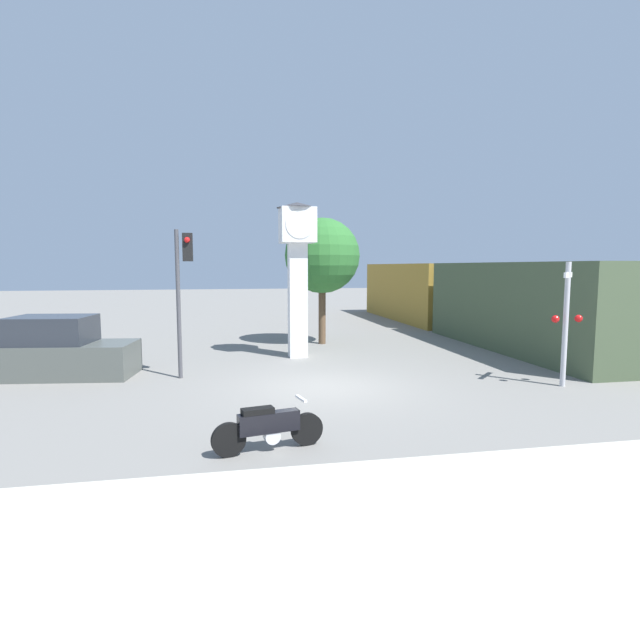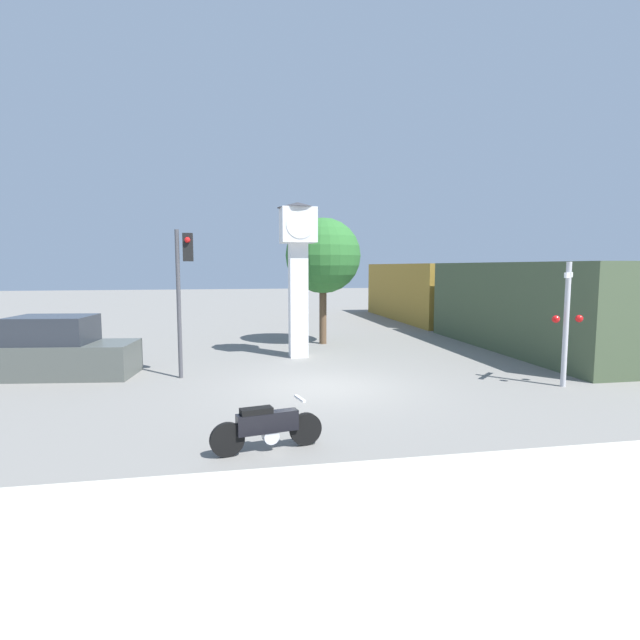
# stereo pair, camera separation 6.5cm
# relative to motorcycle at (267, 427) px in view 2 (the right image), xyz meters

# --- Properties ---
(ground_plane) EXTENTS (120.00, 120.00, 0.00)m
(ground_plane) POSITION_rel_motorcycle_xyz_m (1.86, 4.35, -0.43)
(ground_plane) COLOR slate
(sidewalk_strip) EXTENTS (36.00, 6.00, 0.10)m
(sidewalk_strip) POSITION_rel_motorcycle_xyz_m (1.86, -4.00, -0.38)
(sidewalk_strip) COLOR #BCB7A8
(sidewalk_strip) RESTS_ON ground_plane
(motorcycle) EXTENTS (2.01, 0.62, 0.90)m
(motorcycle) POSITION_rel_motorcycle_xyz_m (0.00, 0.00, 0.00)
(motorcycle) COLOR black
(motorcycle) RESTS_ON ground_plane
(clock_tower) EXTENTS (1.45, 1.45, 5.48)m
(clock_tower) POSITION_rel_motorcycle_xyz_m (1.86, 9.05, 3.19)
(clock_tower) COLOR white
(clock_tower) RESTS_ON ground_plane
(freight_train) EXTENTS (2.80, 22.44, 3.40)m
(freight_train) POSITION_rel_motorcycle_xyz_m (10.73, 14.63, 1.27)
(freight_train) COLOR #425138
(freight_train) RESTS_ON ground_plane
(traffic_light) EXTENTS (0.50, 0.35, 4.29)m
(traffic_light) POSITION_rel_motorcycle_xyz_m (-1.87, 6.28, 2.52)
(traffic_light) COLOR #47474C
(traffic_light) RESTS_ON ground_plane
(railroad_crossing_signal) EXTENTS (0.90, 0.82, 3.37)m
(railroad_crossing_signal) POSITION_rel_motorcycle_xyz_m (8.29, 3.27, 1.42)
(railroad_crossing_signal) COLOR #B7B7BC
(railroad_crossing_signal) RESTS_ON ground_plane
(street_tree) EXTENTS (3.12, 3.12, 5.25)m
(street_tree) POSITION_rel_motorcycle_xyz_m (3.31, 11.89, 3.24)
(street_tree) COLOR brown
(street_tree) RESTS_ON ground_plane
(parked_car) EXTENTS (4.40, 2.32, 1.80)m
(parked_car) POSITION_rel_motorcycle_xyz_m (-5.56, 7.15, 0.32)
(parked_car) COLOR #4C514C
(parked_car) RESTS_ON ground_plane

